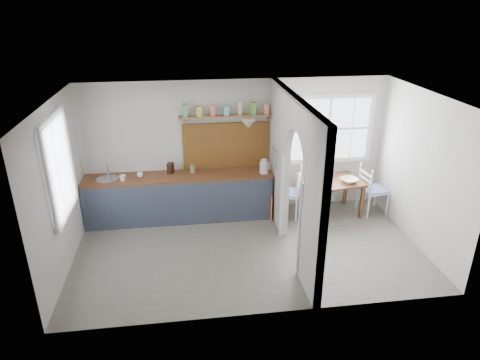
{
  "coord_description": "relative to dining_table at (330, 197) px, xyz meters",
  "views": [
    {
      "loc": [
        -0.99,
        -6.14,
        3.97
      ],
      "look_at": [
        -0.11,
        0.35,
        1.15
      ],
      "focal_mm": 32.0,
      "sensor_mm": 36.0,
      "label": 1
    }
  ],
  "objects": [
    {
      "name": "plate",
      "position": [
        -0.38,
        -0.1,
        0.36
      ],
      "size": [
        0.21,
        0.21,
        0.02
      ],
      "primitive_type": "cylinder",
      "rotation": [
        0.0,
        0.0,
        0.06
      ],
      "color": "black",
      "rests_on": "dining_table"
    },
    {
      "name": "counter",
      "position": [
        -2.91,
        0.24,
        0.1
      ],
      "size": [
        3.5,
        0.6,
        0.9
      ],
      "color": "brown",
      "rests_on": "floor"
    },
    {
      "name": "bowl",
      "position": [
        0.3,
        -0.1,
        0.39
      ],
      "size": [
        0.4,
        0.4,
        0.08
      ],
      "primitive_type": "imported",
      "rotation": [
        0.0,
        0.0,
        0.36
      ],
      "color": "silver",
      "rests_on": "dining_table"
    },
    {
      "name": "jar",
      "position": [
        -2.64,
        0.32,
        0.63
      ],
      "size": [
        0.1,
        0.1,
        0.16
      ],
      "primitive_type": "cylinder",
      "rotation": [
        0.0,
        0.0,
        -0.02
      ],
      "color": "#7C7450",
      "rests_on": "counter"
    },
    {
      "name": "floor",
      "position": [
        -1.78,
        -1.09,
        -0.35
      ],
      "size": [
        5.8,
        3.2,
        0.01
      ],
      "primitive_type": "cube",
      "color": "slate",
      "rests_on": "ground"
    },
    {
      "name": "kettle",
      "position": [
        -1.31,
        0.13,
        0.68
      ],
      "size": [
        0.28,
        0.26,
        0.27
      ],
      "primitive_type": null,
      "rotation": [
        0.0,
        0.0,
        -0.43
      ],
      "color": "silver",
      "rests_on": "counter"
    },
    {
      "name": "towel_magenta",
      "position": [
        -1.2,
        -0.09,
        -0.08
      ],
      "size": [
        0.02,
        0.03,
        0.56
      ],
      "primitive_type": "cube",
      "color": "#CC186B",
      "rests_on": "counter"
    },
    {
      "name": "shelf",
      "position": [
        -1.98,
        0.4,
        1.65
      ],
      "size": [
        1.75,
        0.2,
        0.21
      ],
      "color": "#8D6443",
      "rests_on": "walls"
    },
    {
      "name": "backsplash",
      "position": [
        -1.98,
        0.49,
        1.0
      ],
      "size": [
        1.65,
        0.03,
        0.9
      ],
      "primitive_type": "cube",
      "color": "brown",
      "rests_on": "walls"
    },
    {
      "name": "table_cup",
      "position": [
        -0.09,
        -0.09,
        0.41
      ],
      "size": [
        0.14,
        0.14,
        0.1
      ],
      "primitive_type": "imported",
      "rotation": [
        0.0,
        0.0,
        0.26
      ],
      "color": "#508F54",
      "rests_on": "dining_table"
    },
    {
      "name": "knife_block",
      "position": [
        -3.06,
        0.34,
        0.65
      ],
      "size": [
        0.14,
        0.16,
        0.21
      ],
      "primitive_type": "cube",
      "rotation": [
        0.0,
        0.0,
        -0.37
      ],
      "color": "black",
      "rests_on": "counter"
    },
    {
      "name": "mug_a",
      "position": [
        -3.91,
        0.08,
        0.6
      ],
      "size": [
        0.15,
        0.15,
        0.11
      ],
      "primitive_type": "imported",
      "rotation": [
        0.0,
        0.0,
        -0.36
      ],
      "color": "white",
      "rests_on": "counter"
    },
    {
      "name": "partition",
      "position": [
        -1.08,
        -1.03,
        1.1
      ],
      "size": [
        0.12,
        3.2,
        2.6
      ],
      "color": "silver",
      "rests_on": "floor"
    },
    {
      "name": "walls",
      "position": [
        -1.78,
        -1.09,
        0.95
      ],
      "size": [
        5.81,
        3.21,
        2.6
      ],
      "color": "silver",
      "rests_on": "floor"
    },
    {
      "name": "chair_right",
      "position": [
        0.85,
        -0.04,
        0.15
      ],
      "size": [
        0.51,
        0.51,
        1.0
      ],
      "primitive_type": null,
      "rotation": [
        0.0,
        0.0,
        1.71
      ],
      "color": "silver",
      "rests_on": "floor"
    },
    {
      "name": "utensil_rail",
      "position": [
        -1.17,
        -0.19,
        1.1
      ],
      "size": [
        0.02,
        0.5,
        0.02
      ],
      "primitive_type": "cylinder",
      "rotation": [
        1.57,
        0.0,
        0.0
      ],
      "color": "#B0B5BF",
      "rests_on": "partition"
    },
    {
      "name": "pendant_lamp",
      "position": [
        -1.63,
        0.06,
        1.53
      ],
      "size": [
        0.26,
        0.26,
        0.16
      ],
      "primitive_type": "cone",
      "color": "beige",
      "rests_on": "ceiling"
    },
    {
      "name": "mug_b",
      "position": [
        -3.62,
        0.23,
        0.59
      ],
      "size": [
        0.12,
        0.12,
        0.09
      ],
      "primitive_type": "imported",
      "rotation": [
        0.0,
        0.0,
        0.06
      ],
      "color": "white",
      "rests_on": "counter"
    },
    {
      "name": "kitchen_window",
      "position": [
        -4.65,
        -1.09,
        1.3
      ],
      "size": [
        0.1,
        1.16,
        1.5
      ],
      "primitive_type": null,
      "color": "white",
      "rests_on": "walls"
    },
    {
      "name": "towel_orange",
      "position": [
        -1.2,
        -0.13,
        -0.1
      ],
      "size": [
        0.02,
        0.03,
        0.53
      ],
      "primitive_type": "cube",
      "color": "orange",
      "rests_on": "counter"
    },
    {
      "name": "sink",
      "position": [
        -4.21,
        0.21,
        0.54
      ],
      "size": [
        0.4,
        0.4,
        0.02
      ],
      "primitive_type": "cylinder",
      "color": "#B0B5BF",
      "rests_on": "counter"
    },
    {
      "name": "ceiling",
      "position": [
        -1.78,
        -1.09,
        2.25
      ],
      "size": [
        5.8,
        3.2,
        0.01
      ],
      "primitive_type": "cube",
      "color": "silver",
      "rests_on": "walls"
    },
    {
      "name": "nook_window",
      "position": [
        0.02,
        0.47,
        1.25
      ],
      "size": [
        1.76,
        0.1,
        1.3
      ],
      "primitive_type": null,
      "color": "white",
      "rests_on": "walls"
    },
    {
      "name": "chair_left",
      "position": [
        -0.84,
        0.07,
        0.14
      ],
      "size": [
        0.6,
        0.6,
        0.99
      ],
      "primitive_type": null,
      "rotation": [
        0.0,
        0.0,
        -1.98
      ],
      "color": "silver",
      "rests_on": "floor"
    },
    {
      "name": "vase",
      "position": [
        0.0,
        0.19,
        0.46
      ],
      "size": [
        0.25,
        0.25,
        0.21
      ],
      "primitive_type": "imported",
      "rotation": [
        0.0,
        0.0,
        -0.26
      ],
      "color": "#674B7F",
      "rests_on": "dining_table"
    },
    {
      "name": "dining_table",
      "position": [
        0.0,
        0.0,
        0.0
      ],
      "size": [
        1.23,
        0.91,
        0.71
      ],
      "primitive_type": null,
      "rotation": [
        0.0,
        0.0,
        0.15
      ],
      "color": "brown",
      "rests_on": "floor"
    }
  ]
}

